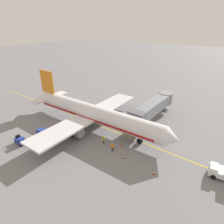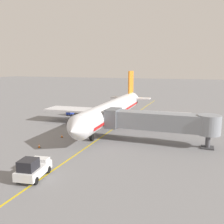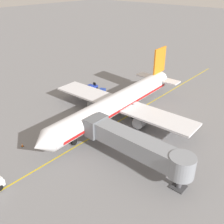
{
  "view_description": "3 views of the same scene",
  "coord_description": "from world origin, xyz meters",
  "px_view_note": "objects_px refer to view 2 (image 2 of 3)",
  "views": [
    {
      "loc": [
        27.61,
        25.71,
        20.62
      ],
      "look_at": [
        -1.66,
        3.36,
        3.44
      ],
      "focal_mm": 29.95,
      "sensor_mm": 36.0,
      "label": 1
    },
    {
      "loc": [
        -15.61,
        47.04,
        11.75
      ],
      "look_at": [
        -0.43,
        5.12,
        3.64
      ],
      "focal_mm": 40.26,
      "sensor_mm": 36.0,
      "label": 2
    },
    {
      "loc": [
        -26.73,
        33.7,
        24.23
      ],
      "look_at": [
        -0.79,
        4.02,
        3.37
      ],
      "focal_mm": 41.5,
      "sensor_mm": 36.0,
      "label": 3
    }
  ],
  "objects_px": {
    "baggage_tug_trailing": "(91,118)",
    "jet_bridge": "(160,121)",
    "baggage_cart_front": "(78,115)",
    "ground_crew_wing_walker": "(72,129)",
    "ground_crew_loader": "(83,126)",
    "safety_cone_nose_right": "(39,146)",
    "parked_airliner": "(113,110)",
    "safety_cone_nose_left": "(62,136)",
    "baggage_tug_lead": "(71,112)",
    "safety_cone_wing_tip": "(83,134)",
    "pushback_tractor": "(33,168)",
    "baggage_cart_second_in_train": "(84,113)"
  },
  "relations": [
    {
      "from": "pushback_tractor",
      "to": "safety_cone_wing_tip",
      "type": "relative_size",
      "value": 7.92
    },
    {
      "from": "safety_cone_nose_left",
      "to": "safety_cone_nose_right",
      "type": "height_order",
      "value": "same"
    },
    {
      "from": "parked_airliner",
      "to": "ground_crew_loader",
      "type": "bearing_deg",
      "value": 57.98
    },
    {
      "from": "jet_bridge",
      "to": "baggage_cart_front",
      "type": "distance_m",
      "value": 23.42
    },
    {
      "from": "ground_crew_wing_walker",
      "to": "ground_crew_loader",
      "type": "xyz_separation_m",
      "value": [
        -0.81,
        -2.71,
        0.0
      ]
    },
    {
      "from": "pushback_tractor",
      "to": "baggage_cart_second_in_train",
      "type": "xyz_separation_m",
      "value": [
        9.5,
        -31.43,
        -0.15
      ]
    },
    {
      "from": "parked_airliner",
      "to": "baggage_tug_lead",
      "type": "height_order",
      "value": "parked_airliner"
    },
    {
      "from": "safety_cone_nose_left",
      "to": "ground_crew_loader",
      "type": "bearing_deg",
      "value": -103.78
    },
    {
      "from": "parked_airliner",
      "to": "safety_cone_wing_tip",
      "type": "distance_m",
      "value": 9.86
    },
    {
      "from": "baggage_tug_lead",
      "to": "baggage_cart_second_in_train",
      "type": "bearing_deg",
      "value": 164.08
    },
    {
      "from": "ground_crew_loader",
      "to": "safety_cone_nose_right",
      "type": "distance_m",
      "value": 11.35
    },
    {
      "from": "baggage_tug_lead",
      "to": "pushback_tractor",
      "type": "bearing_deg",
      "value": 112.7
    },
    {
      "from": "baggage_cart_second_in_train",
      "to": "safety_cone_nose_left",
      "type": "height_order",
      "value": "baggage_cart_second_in_train"
    },
    {
      "from": "baggage_cart_second_in_train",
      "to": "ground_crew_wing_walker",
      "type": "height_order",
      "value": "ground_crew_wing_walker"
    },
    {
      "from": "safety_cone_nose_left",
      "to": "jet_bridge",
      "type": "bearing_deg",
      "value": -171.3
    },
    {
      "from": "ground_crew_wing_walker",
      "to": "parked_airliner",
      "type": "bearing_deg",
      "value": -117.65
    },
    {
      "from": "safety_cone_wing_tip",
      "to": "ground_crew_wing_walker",
      "type": "bearing_deg",
      "value": -9.23
    },
    {
      "from": "jet_bridge",
      "to": "ground_crew_loader",
      "type": "height_order",
      "value": "jet_bridge"
    },
    {
      "from": "jet_bridge",
      "to": "pushback_tractor",
      "type": "distance_m",
      "value": 20.23
    },
    {
      "from": "pushback_tractor",
      "to": "ground_crew_wing_walker",
      "type": "bearing_deg",
      "value": -74.47
    },
    {
      "from": "baggage_tug_lead",
      "to": "safety_cone_nose_right",
      "type": "relative_size",
      "value": 4.32
    },
    {
      "from": "ground_crew_loader",
      "to": "safety_cone_nose_left",
      "type": "height_order",
      "value": "ground_crew_loader"
    },
    {
      "from": "pushback_tractor",
      "to": "baggage_cart_second_in_train",
      "type": "height_order",
      "value": "pushback_tractor"
    },
    {
      "from": "ground_crew_loader",
      "to": "pushback_tractor",
      "type": "bearing_deg",
      "value": 101.31
    },
    {
      "from": "baggage_tug_lead",
      "to": "baggage_cart_front",
      "type": "bearing_deg",
      "value": 136.25
    },
    {
      "from": "jet_bridge",
      "to": "safety_cone_nose_right",
      "type": "distance_m",
      "value": 18.46
    },
    {
      "from": "jet_bridge",
      "to": "baggage_tug_trailing",
      "type": "distance_m",
      "value": 19.58
    },
    {
      "from": "baggage_tug_lead",
      "to": "safety_cone_nose_right",
      "type": "height_order",
      "value": "baggage_tug_lead"
    },
    {
      "from": "parked_airliner",
      "to": "baggage_tug_trailing",
      "type": "xyz_separation_m",
      "value": [
        5.53,
        -1.48,
        -2.47
      ]
    },
    {
      "from": "baggage_tug_lead",
      "to": "parked_airliner",
      "type": "bearing_deg",
      "value": 154.03
    },
    {
      "from": "safety_cone_nose_right",
      "to": "baggage_cart_front",
      "type": "bearing_deg",
      "value": -78.72
    },
    {
      "from": "baggage_tug_trailing",
      "to": "safety_cone_nose_right",
      "type": "distance_m",
      "value": 18.75
    },
    {
      "from": "safety_cone_nose_left",
      "to": "safety_cone_wing_tip",
      "type": "height_order",
      "value": "same"
    },
    {
      "from": "baggage_tug_trailing",
      "to": "baggage_tug_lead",
      "type": "bearing_deg",
      "value": -32.65
    },
    {
      "from": "baggage_tug_lead",
      "to": "baggage_tug_trailing",
      "type": "distance_m",
      "value": 9.38
    },
    {
      "from": "jet_bridge",
      "to": "safety_cone_wing_tip",
      "type": "distance_m",
      "value": 13.47
    },
    {
      "from": "safety_cone_nose_left",
      "to": "parked_airliner",
      "type": "bearing_deg",
      "value": -114.07
    },
    {
      "from": "jet_bridge",
      "to": "safety_cone_wing_tip",
      "type": "xyz_separation_m",
      "value": [
        13.09,
        0.15,
        -3.17
      ]
    },
    {
      "from": "baggage_tug_lead",
      "to": "safety_cone_nose_right",
      "type": "xyz_separation_m",
      "value": [
        -8.03,
        23.8,
        -0.42
      ]
    },
    {
      "from": "pushback_tractor",
      "to": "safety_cone_nose_right",
      "type": "distance_m",
      "value": 10.48
    },
    {
      "from": "parked_airliner",
      "to": "baggage_cart_front",
      "type": "bearing_deg",
      "value": -15.83
    },
    {
      "from": "parked_airliner",
      "to": "baggage_cart_second_in_train",
      "type": "xyz_separation_m",
      "value": [
        9.29,
        -5.36,
        -2.24
      ]
    },
    {
      "from": "baggage_tug_trailing",
      "to": "ground_crew_loader",
      "type": "bearing_deg",
      "value": 103.03
    },
    {
      "from": "baggage_tug_trailing",
      "to": "safety_cone_wing_tip",
      "type": "height_order",
      "value": "baggage_tug_trailing"
    },
    {
      "from": "baggage_tug_trailing",
      "to": "jet_bridge",
      "type": "bearing_deg",
      "value": 147.32
    },
    {
      "from": "baggage_cart_front",
      "to": "ground_crew_wing_walker",
      "type": "relative_size",
      "value": 1.76
    },
    {
      "from": "baggage_cart_second_in_train",
      "to": "safety_cone_wing_tip",
      "type": "xyz_separation_m",
      "value": [
        -6.98,
        14.5,
        -0.66
      ]
    },
    {
      "from": "ground_crew_wing_walker",
      "to": "safety_cone_wing_tip",
      "type": "bearing_deg",
      "value": 170.77
    },
    {
      "from": "ground_crew_loader",
      "to": "ground_crew_wing_walker",
      "type": "bearing_deg",
      "value": 73.45
    },
    {
      "from": "baggage_cart_second_in_train",
      "to": "safety_cone_nose_right",
      "type": "relative_size",
      "value": 5.03
    }
  ]
}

